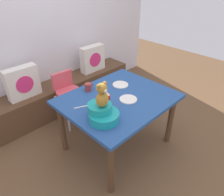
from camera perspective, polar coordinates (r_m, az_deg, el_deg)
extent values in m
plane|color=brown|center=(2.89, 1.43, -12.43)|extent=(8.00, 8.00, 0.00)
cube|color=silver|center=(3.38, -18.30, 18.25)|extent=(4.40, 0.10, 2.60)
cube|color=brown|center=(3.56, -13.32, 0.84)|extent=(2.60, 0.44, 0.46)
cube|color=white|center=(3.12, -23.04, 3.82)|extent=(0.44, 0.14, 0.44)
cylinder|color=#E02D72|center=(3.05, -22.47, 3.38)|extent=(0.24, 0.01, 0.24)
cube|color=white|center=(3.68, -5.28, 10.55)|extent=(0.44, 0.14, 0.44)
cylinder|color=#E02D72|center=(3.63, -4.51, 10.26)|extent=(0.24, 0.01, 0.24)
cube|color=#264C8C|center=(2.44, 1.65, -0.29)|extent=(1.25, 1.03, 0.04)
cylinder|color=brown|center=(2.17, -0.30, -18.42)|extent=(0.07, 0.07, 0.70)
cylinder|color=brown|center=(2.81, 15.51, -5.84)|extent=(0.07, 0.07, 0.70)
cylinder|color=brown|center=(2.67, -13.30, -7.86)|extent=(0.07, 0.07, 0.70)
cylinder|color=brown|center=(3.21, 2.70, 0.63)|extent=(0.07, 0.07, 0.70)
cylinder|color=#D84C59|center=(3.01, -11.65, 1.19)|extent=(0.34, 0.34, 0.10)
cube|color=#D84C59|center=(3.05, -13.32, 4.79)|extent=(0.30, 0.07, 0.24)
cube|color=white|center=(2.84, -9.95, 0.90)|extent=(0.31, 0.22, 0.02)
cylinder|color=silver|center=(3.01, -11.74, -5.34)|extent=(0.03, 0.03, 0.46)
cylinder|color=silver|center=(3.13, -7.54, -3.20)|extent=(0.03, 0.03, 0.46)
cylinder|color=silver|center=(3.21, -14.58, -3.10)|extent=(0.03, 0.03, 0.46)
cylinder|color=silver|center=(3.32, -10.53, -1.19)|extent=(0.03, 0.03, 0.46)
cylinder|color=teal|center=(2.06, -2.17, -5.05)|extent=(0.30, 0.30, 0.09)
cylinder|color=teal|center=(2.05, -3.36, -2.54)|extent=(0.24, 0.24, 0.07)
ellipsoid|color=#A6782B|center=(1.96, -2.68, -0.38)|extent=(0.13, 0.11, 0.15)
sphere|color=#A6782B|center=(1.90, -2.77, 2.61)|extent=(0.10, 0.10, 0.10)
sphere|color=beige|center=(1.88, -1.89, 1.96)|extent=(0.04, 0.04, 0.04)
sphere|color=#A6782B|center=(1.86, -3.65, 3.21)|extent=(0.04, 0.04, 0.04)
sphere|color=#A6782B|center=(1.90, -1.96, 3.99)|extent=(0.04, 0.04, 0.04)
cylinder|color=red|center=(2.23, -1.33, -0.80)|extent=(0.07, 0.07, 0.15)
cone|color=white|center=(2.18, -1.36, 1.24)|extent=(0.06, 0.06, 0.03)
cylinder|color=#9E332D|center=(2.56, -6.50, 2.94)|extent=(0.08, 0.08, 0.09)
torus|color=#9E332D|center=(2.58, -5.61, 3.43)|extent=(0.06, 0.01, 0.06)
cylinder|color=white|center=(2.39, 4.41, -0.34)|extent=(0.20, 0.20, 0.01)
cylinder|color=white|center=(2.68, 2.29, 3.61)|extent=(0.20, 0.20, 0.01)
cube|color=silver|center=(2.29, -8.20, -2.36)|extent=(0.16, 0.08, 0.01)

